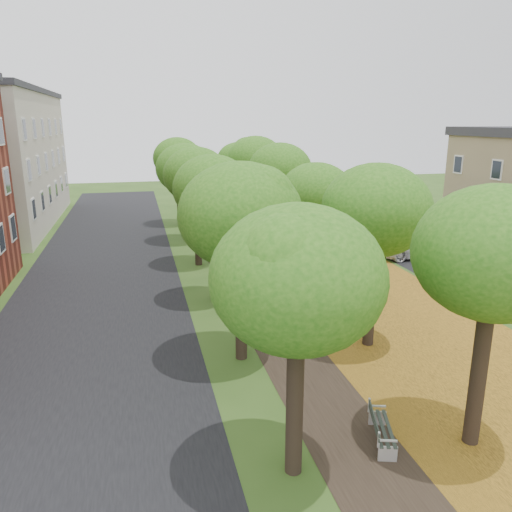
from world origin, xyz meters
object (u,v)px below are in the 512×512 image
bench (380,428)px  car_grey (411,242)px  car_silver (478,271)px  car_red (478,272)px  car_white (417,244)px

bench → car_grey: size_ratio=0.35×
bench → car_silver: bearing=-28.1°
bench → car_red: car_red is taller
car_grey → car_white: (0.06, -0.64, 0.03)m
car_silver → car_red: (0.00, -0.06, -0.05)m
car_silver → car_white: car_silver is taller
car_grey → car_white: size_ratio=0.92×
car_white → car_silver: bearing=176.7°
car_silver → car_red: bearing=157.2°
bench → car_silver: 15.03m
car_silver → car_white: (0.06, 5.81, -0.00)m
bench → car_white: car_white is taller
bench → car_red: size_ratio=0.41×
bench → car_red: 14.98m
car_red → car_grey: 6.51m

